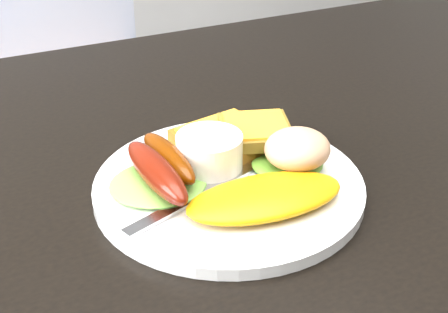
{
  "coord_description": "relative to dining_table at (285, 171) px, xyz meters",
  "views": [
    {
      "loc": [
        -0.29,
        -0.47,
        1.07
      ],
      "look_at": [
        -0.08,
        -0.03,
        0.78
      ],
      "focal_mm": 50.0,
      "sensor_mm": 36.0,
      "label": 1
    }
  ],
  "objects": [
    {
      "name": "dining_table",
      "position": [
        0.0,
        0.0,
        0.0
      ],
      "size": [
        1.2,
        0.8,
        0.04
      ],
      "primitive_type": "cube",
      "color": "black",
      "rests_on": "ground"
    },
    {
      "name": "dining_chair",
      "position": [
        0.0,
        0.96,
        -0.28
      ],
      "size": [
        0.46,
        0.46,
        0.05
      ],
      "primitive_type": "cube",
      "rotation": [
        0.0,
        0.0,
        0.14
      ],
      "color": "tan",
      "rests_on": "ground"
    },
    {
      "name": "plate",
      "position": [
        -0.08,
        -0.04,
        0.03
      ],
      "size": [
        0.25,
        0.25,
        0.01
      ],
      "primitive_type": "cylinder",
      "color": "white",
      "rests_on": "dining_table"
    },
    {
      "name": "lettuce_left",
      "position": [
        -0.15,
        -0.02,
        0.04
      ],
      "size": [
        0.1,
        0.1,
        0.01
      ],
      "primitive_type": "ellipsoid",
      "rotation": [
        0.0,
        0.0,
        -0.26
      ],
      "color": "#498732",
      "rests_on": "plate"
    },
    {
      "name": "lettuce_right",
      "position": [
        -0.02,
        -0.04,
        0.04
      ],
      "size": [
        0.08,
        0.07,
        0.01
      ],
      "primitive_type": "ellipsoid",
      "rotation": [
        0.0,
        0.0,
        -0.23
      ],
      "color": "#479B1D",
      "rests_on": "plate"
    },
    {
      "name": "omelette",
      "position": [
        -0.07,
        -0.09,
        0.04
      ],
      "size": [
        0.15,
        0.08,
        0.02
      ],
      "primitive_type": "ellipsoid",
      "rotation": [
        0.0,
        0.0,
        -0.09
      ],
      "color": "orange",
      "rests_on": "plate"
    },
    {
      "name": "sausage_a",
      "position": [
        -0.15,
        -0.03,
        0.05
      ],
      "size": [
        0.04,
        0.11,
        0.03
      ],
      "primitive_type": "ellipsoid",
      "rotation": [
        0.0,
        0.0,
        0.07
      ],
      "color": "#5C1B09",
      "rests_on": "lettuce_left"
    },
    {
      "name": "sausage_b",
      "position": [
        -0.13,
        -0.01,
        0.05
      ],
      "size": [
        0.03,
        0.1,
        0.02
      ],
      "primitive_type": "ellipsoid",
      "rotation": [
        0.0,
        0.0,
        0.07
      ],
      "color": "#672400",
      "rests_on": "lettuce_left"
    },
    {
      "name": "ramekin",
      "position": [
        -0.09,
        -0.01,
        0.05
      ],
      "size": [
        0.08,
        0.08,
        0.04
      ],
      "primitive_type": "cylinder",
      "rotation": [
        0.0,
        0.0,
        -0.4
      ],
      "color": "white",
      "rests_on": "plate"
    },
    {
      "name": "toast_a",
      "position": [
        -0.06,
        0.02,
        0.04
      ],
      "size": [
        0.1,
        0.1,
        0.01
      ],
      "primitive_type": "cube",
      "rotation": [
        0.0,
        0.0,
        0.18
      ],
      "color": "#914C19",
      "rests_on": "plate"
    },
    {
      "name": "toast_b",
      "position": [
        -0.03,
        0.0,
        0.05
      ],
      "size": [
        0.09,
        0.09,
        0.01
      ],
      "primitive_type": "cube",
      "rotation": [
        0.0,
        0.0,
        -0.32
      ],
      "color": "brown",
      "rests_on": "toast_a"
    },
    {
      "name": "potato_salad",
      "position": [
        -0.02,
        -0.05,
        0.06
      ],
      "size": [
        0.08,
        0.08,
        0.03
      ],
      "primitive_type": "ellipsoid",
      "rotation": [
        0.0,
        0.0,
        0.38
      ],
      "color": "beige",
      "rests_on": "lettuce_right"
    },
    {
      "name": "fork",
      "position": [
        -0.12,
        -0.05,
        0.03
      ],
      "size": [
        0.14,
        0.06,
        0.0
      ],
      "primitive_type": "cube",
      "rotation": [
        0.0,
        0.0,
        0.33
      ],
      "color": "#ADAFB7",
      "rests_on": "plate"
    }
  ]
}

